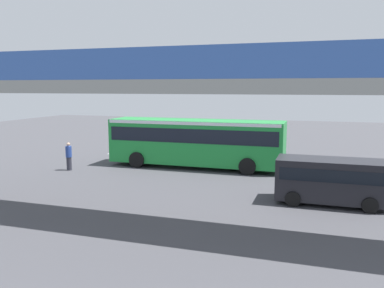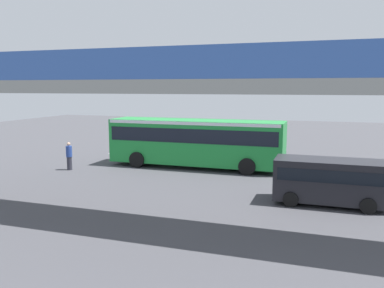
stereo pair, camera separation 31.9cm
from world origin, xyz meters
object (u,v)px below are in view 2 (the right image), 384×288
city_bus (196,139)px  parked_van (329,179)px  bicycle_blue (321,179)px  bicycle_green (306,184)px  traffic_sign (263,135)px  pedestrian (69,156)px

city_bus → parked_van: (-8.32, 6.07, -0.70)m
parked_van → bicycle_blue: (0.35, -3.48, -0.81)m
bicycle_blue → bicycle_green: same height
traffic_sign → city_bus: bearing=43.4°
parked_van → bicycle_green: bearing=-61.9°
bicycle_green → parked_van: bearing=118.1°
traffic_sign → parked_van: bearing=114.5°
pedestrian → traffic_sign: bearing=-148.1°
bicycle_blue → pedestrian: (15.41, 0.79, 0.51)m
bicycle_blue → traffic_sign: traffic_sign is taller
bicycle_blue → bicycle_green: (0.74, 1.44, 0.00)m
city_bus → bicycle_blue: 8.52m
pedestrian → traffic_sign: size_ratio=0.64×
parked_van → pedestrian: 15.99m
city_bus → traffic_sign: bearing=-136.6°
city_bus → bicycle_green: bearing=150.8°
parked_van → bicycle_green: size_ratio=2.71×
city_bus → traffic_sign: (-3.88, -3.66, 0.01)m
bicycle_blue → bicycle_green: size_ratio=1.00×
pedestrian → traffic_sign: 13.37m
city_bus → parked_van: size_ratio=2.40×
bicycle_blue → traffic_sign: bearing=-56.8°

